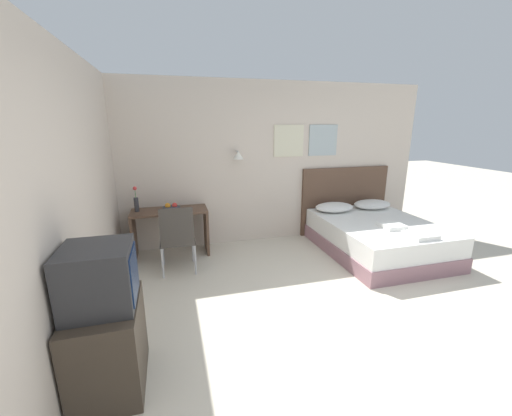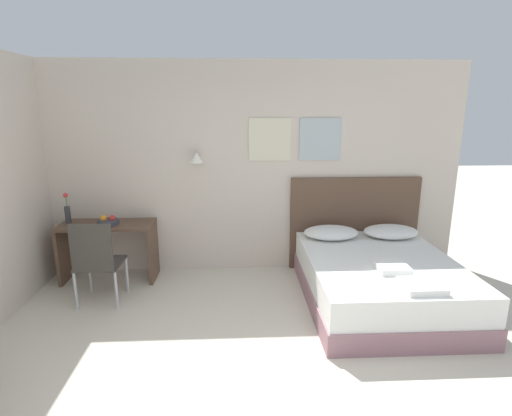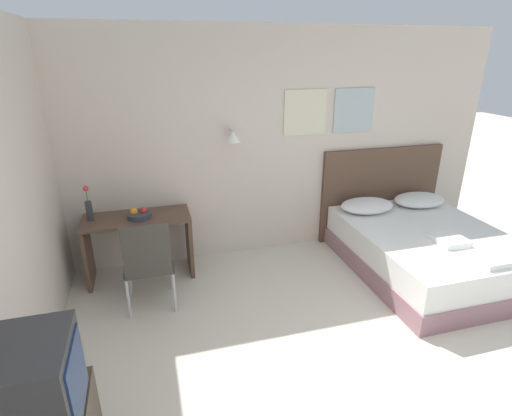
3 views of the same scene
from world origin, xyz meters
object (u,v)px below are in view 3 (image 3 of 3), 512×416
pillow_right (419,200)px  folded_towel_mid_bed (492,259)px  bed (426,251)px  pillow_left (367,205)px  desk (139,235)px  television (22,389)px  headboard (380,193)px  folded_towel_near_foot (449,240)px  fruit_bowl (139,214)px  flower_vase (89,207)px  desk_chair (148,260)px

pillow_right → folded_towel_mid_bed: pillow_right is taller
bed → pillow_left: (-0.38, 0.71, 0.33)m
bed → pillow_right: bearing=62.1°
pillow_left → pillow_right: same height
desk → television: (-0.49, -2.48, 0.42)m
bed → pillow_right: (0.38, 0.71, 0.33)m
desk → television: 2.57m
headboard → desk: (-3.12, -0.26, -0.11)m
folded_towel_near_foot → fruit_bowl: fruit_bowl is taller
bed → folded_towel_mid_bed: bearing=-82.1°
headboard → desk: headboard is taller
pillow_left → headboard: bearing=39.7°
bed → fruit_bowl: (-3.09, 0.73, 0.51)m
flower_vase → television: television is taller
headboard → desk_chair: size_ratio=1.79×
bed → pillow_right: pillow_right is taller
desk → fruit_bowl: 0.26m
bed → desk_chair: size_ratio=2.10×
folded_towel_mid_bed → fruit_bowl: 3.53m
bed → fruit_bowl: 3.21m
flower_vase → folded_towel_near_foot: bearing=-17.0°
bed → pillow_left: size_ratio=2.95×
desk → television: size_ratio=2.33×
desk → flower_vase: 0.59m
folded_towel_mid_bed → fruit_bowl: bearing=155.1°
desk_chair → desk: bearing=97.1°
folded_towel_mid_bed → headboard: bearing=93.3°
folded_towel_near_foot → flower_vase: size_ratio=0.88×
folded_towel_mid_bed → desk_chair: desk_chair is taller
pillow_right → folded_towel_near_foot: 1.08m
headboard → desk_chair: headboard is taller
fruit_bowl → flower_vase: bearing=172.5°
fruit_bowl → folded_towel_near_foot: bearing=-18.5°
fruit_bowl → television: bearing=-102.0°
folded_towel_near_foot → desk_chair: bearing=172.7°
headboard → folded_towel_mid_bed: bearing=-86.7°
flower_vase → pillow_right: bearing=-1.3°
folded_towel_near_foot → desk_chair: (-3.04, 0.39, 0.00)m
headboard → pillow_left: headboard is taller
desk_chair → pillow_right: bearing=10.3°
television → pillow_left: bearing=36.9°
folded_towel_mid_bed → folded_towel_near_foot: bearing=103.0°
bed → pillow_left: 0.87m
bed → desk_chair: (-3.04, 0.09, 0.29)m
television → flower_vase: bearing=89.4°
folded_towel_mid_bed → flower_vase: size_ratio=0.93×
headboard → fruit_bowl: bearing=-174.6°
pillow_left → fruit_bowl: (-2.71, 0.02, 0.18)m
flower_vase → bed: bearing=-12.6°
pillow_right → desk: size_ratio=0.60×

